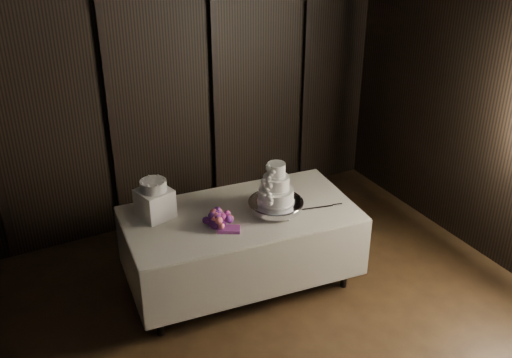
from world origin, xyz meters
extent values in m
cube|color=black|center=(0.00, 3.52, 1.50)|extent=(6.04, 0.04, 3.04)
cube|color=beige|center=(0.67, 2.05, 0.76)|extent=(2.08, 1.23, 0.01)
cube|color=white|center=(0.67, 2.05, 0.35)|extent=(1.91, 1.09, 0.71)
cylinder|color=silver|center=(0.96, 1.94, 0.81)|extent=(0.51, 0.51, 0.09)
cylinder|color=white|center=(0.96, 1.94, 0.91)|extent=(0.30, 0.30, 0.12)
cylinder|color=white|center=(0.96, 1.94, 1.03)|extent=(0.22, 0.22, 0.12)
cylinder|color=white|center=(0.96, 1.94, 1.15)|extent=(0.15, 0.15, 0.12)
cube|color=white|center=(0.01, 2.34, 0.89)|extent=(0.32, 0.32, 0.25)
cylinder|color=white|center=(0.01, 2.34, 1.05)|extent=(0.28, 0.28, 0.09)
cube|color=silver|center=(1.30, 1.81, 0.77)|extent=(0.37, 0.11, 0.01)
camera|label=1|loc=(-1.28, -1.93, 3.38)|focal=42.00mm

